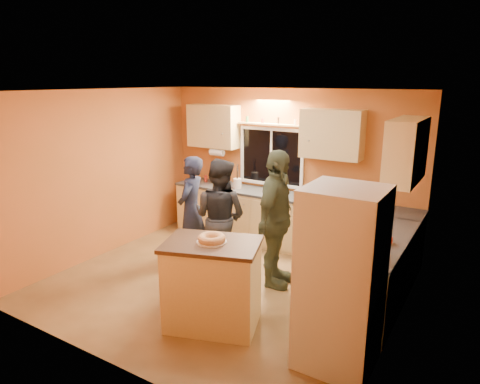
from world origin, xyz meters
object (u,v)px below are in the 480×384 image
Objects in this scene: refrigerator at (341,279)px; person_center at (220,217)px; person_right at (276,219)px; person_left at (191,209)px; island at (212,284)px.

person_center is (-2.14, 1.12, -0.06)m from refrigerator.
person_center is at bearing 85.85° from person_right.
refrigerator is at bearing 51.58° from person_left.
island is 0.72× the size of person_center.
person_left is at bearing 115.78° from island.
island is 0.74× the size of person_left.
refrigerator is 1.07× the size of person_center.
refrigerator reaches higher than person_center.
person_left is (-1.33, 1.35, 0.31)m from island.
person_left is 0.64m from person_center.
island is at bearing 165.00° from person_right.
person_right is at bearing 64.68° from island.
person_right reaches higher than refrigerator.
refrigerator is at bearing 149.97° from person_center.
person_left reaches higher than island.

